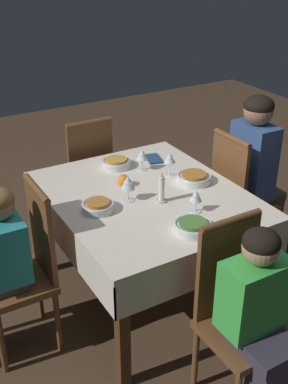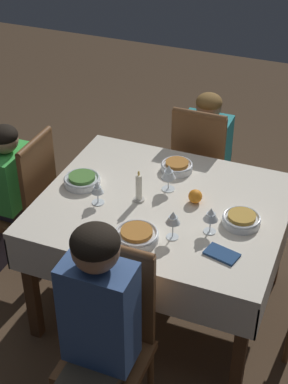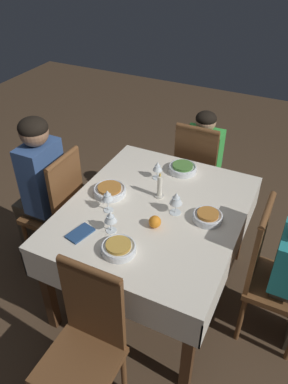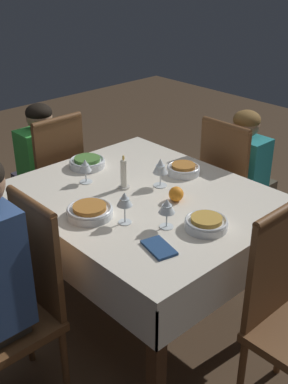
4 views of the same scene
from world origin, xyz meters
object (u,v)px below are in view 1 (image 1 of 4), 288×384
at_px(chair_south, 238,195).
at_px(bowl_east, 117,163).
at_px(chair_east, 87,175).
at_px(orange_fruit, 123,180).
at_px(bowl_south, 194,178).
at_px(wine_glass_west, 196,197).
at_px(napkin_red_folded, 153,159).
at_px(dining_table, 146,207).
at_px(wine_glass_north, 128,183).
at_px(wine_glass_east, 142,155).
at_px(chair_west, 236,309).
at_px(person_child_green, 261,324).
at_px(bowl_west, 193,226).
at_px(wine_glass_south, 170,158).
at_px(bowl_north, 98,206).
at_px(candle_centerpiece, 161,190).
at_px(chair_north, 27,265).
at_px(person_adult_denim, 257,169).

relative_size(chair_south, bowl_east, 5.06).
relative_size(chair_east, orange_fruit, 13.19).
xyz_separation_m(chair_south, bowl_east, (0.39, 0.72, 0.25)).
xyz_separation_m(chair_south, bowl_south, (-0.05, 0.41, 0.25)).
height_order(wine_glass_west, napkin_red_folded, wine_glass_west).
height_order(dining_table, chair_south, chair_south).
height_order(wine_glass_north, wine_glass_east, wine_glass_north).
bearing_deg(wine_glass_north, chair_west, -171.16).
bearing_deg(person_child_green, dining_table, 89.98).
relative_size(bowl_west, bowl_east, 1.05).
bearing_deg(bowl_east, wine_glass_west, -172.07).
bearing_deg(wine_glass_south, bowl_north, 107.26).
relative_size(wine_glass_south, candle_centerpiece, 0.84).
height_order(dining_table, bowl_west, bowl_west).
height_order(bowl_north, bowl_east, same).
relative_size(chair_east, wine_glass_south, 6.34).
relative_size(chair_south, person_child_green, 0.96).
relative_size(chair_east, bowl_north, 5.41).
distance_m(chair_north, wine_glass_west, 0.97).
bearing_deg(bowl_south, bowl_west, 144.13).
relative_size(person_child_green, wine_glass_east, 7.14).
bearing_deg(chair_west, person_child_green, -90.00).
bearing_deg(chair_west, candle_centerpiece, 87.92).
height_order(bowl_west, bowl_north, same).
xyz_separation_m(person_adult_denim, person_child_green, (-1.04, 0.89, -0.12)).
bearing_deg(chair_south, person_adult_denim, -90.00).
relative_size(chair_east, bowl_west, 4.84).
bearing_deg(wine_glass_north, orange_fruit, -19.53).
relative_size(chair_north, wine_glass_south, 6.34).
xyz_separation_m(chair_east, orange_fruit, (-0.69, 0.05, 0.26)).
height_order(bowl_west, orange_fruit, orange_fruit).
distance_m(dining_table, bowl_north, 0.35).
bearing_deg(wine_glass_east, napkin_red_folded, -55.27).
height_order(chair_east, candle_centerpiece, chair_east).
height_order(bowl_east, napkin_red_folded, bowl_east).
bearing_deg(chair_south, bowl_east, 61.70).
height_order(wine_glass_south, candle_centerpiece, candle_centerpiece).
height_order(wine_glass_south, bowl_east, wine_glass_south).
bearing_deg(chair_east, chair_north, 49.79).
height_order(chair_north, person_adult_denim, person_adult_denim).
height_order(dining_table, person_child_green, person_child_green).
relative_size(chair_south, wine_glass_east, 6.86).
height_order(bowl_south, wine_glass_north, wine_glass_north).
height_order(wine_glass_south, bowl_west, wine_glass_south).
relative_size(candle_centerpiece, orange_fruit, 2.48).
relative_size(wine_glass_west, bowl_north, 0.73).
bearing_deg(chair_west, chair_east, 90.50).
distance_m(chair_north, person_adult_denim, 1.64).
bearing_deg(person_adult_denim, chair_east, 48.09).
relative_size(bowl_south, wine_glass_east, 1.51).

